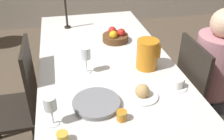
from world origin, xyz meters
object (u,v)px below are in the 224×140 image
Objects in this scene: red_pitcher at (147,54)px; wine_glass_juice at (50,105)px; serving_tray at (96,103)px; wine_glass_water at (86,54)px; candlestick_tall at (66,15)px; chair_person_side at (201,98)px; person_seated at (217,73)px; fruit_bowl at (115,36)px; jam_jar_red at (122,115)px; chair_opposite at (18,103)px; bread_plate at (142,93)px; teacup_near_person at (176,84)px; jam_jar_amber at (63,137)px.

red_pitcher is 0.79m from wine_glass_juice.
red_pitcher is 0.77× the size of serving_tray.
serving_tray is (0.01, -0.37, -0.12)m from wine_glass_water.
red_pitcher is at bearing -59.76° from candlestick_tall.
chair_person_side is 0.81× the size of person_seated.
red_pitcher reaches higher than fruit_bowl.
candlestick_tall is at bearing 98.41° from jam_jar_red.
bread_plate is (0.80, -0.40, 0.27)m from chair_opposite.
chair_opposite reaches higher than bread_plate.
teacup_near_person is 0.51× the size of serving_tray.
red_pitcher is 0.35m from bread_plate.
red_pitcher is at bearing -3.77° from wine_glass_water.
teacup_near_person is at bearing -69.32° from person_seated.
chair_person_side is at bearing -47.62° from candlestick_tall.
wine_glass_water is 0.95× the size of bread_plate.
teacup_near_person is at bearing -109.16° from chair_opposite.
chair_opposite is at bearing -154.67° from fruit_bowl.
wine_glass_juice is at bearing 172.72° from jam_jar_red.
chair_person_side is 5.10× the size of wine_glass_water.
wine_glass_water reaches higher than bread_plate.
red_pitcher is 0.49m from fruit_bowl.
red_pitcher is 0.63× the size of candlestick_tall.
chair_person_side reaches higher than wine_glass_water.
candlestick_tall is at bearing 118.15° from teacup_near_person.
person_seated is 3.48× the size of candlestick_tall.
person_seated reaches higher than wine_glass_water.
red_pitcher is at bearing -108.26° from chair_person_side.
jam_jar_amber and jam_jar_red have the same top height.
jam_jar_amber is 0.17× the size of candlestick_tall.
bread_plate is at bearing -71.37° from chair_person_side.
candlestick_tall reaches higher than wine_glass_juice.
fruit_bowl is 0.55m from candlestick_tall.
wine_glass_juice reaches higher than teacup_near_person.
wine_glass_juice is 0.54m from bread_plate.
red_pitcher is 1.13× the size of wine_glass_water.
wine_glass_water is 0.56× the size of candlestick_tall.
red_pitcher is at bearing 57.88° from jam_jar_red.
jam_jar_red reaches higher than serving_tray.
bread_plate is at bearing -116.93° from chair_opposite.
teacup_near_person is (-0.30, -0.14, 0.27)m from chair_person_side.
chair_person_side is 2.83× the size of candlestick_tall.
wine_glass_juice is at bearing 107.98° from jam_jar_amber.
bread_plate is 1.23m from candlestick_tall.
jam_jar_amber is at bearing -130.74° from serving_tray.
person_seated reaches higher than wine_glass_juice.
chair_person_side is 0.83m from jam_jar_red.
candlestick_tall is at bearing 83.10° from wine_glass_juice.
jam_jar_red is 0.97m from fruit_bowl.
jam_jar_amber reaches higher than serving_tray.
chair_person_side is at bearing -99.45° from chair_opposite.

